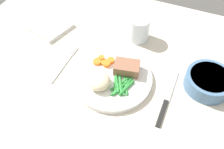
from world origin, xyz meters
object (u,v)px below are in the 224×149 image
(dinner_plate, at_px, (112,78))
(knife, at_px, (167,99))
(water_glass, at_px, (139,30))
(napkin, at_px, (51,26))
(fork, at_px, (64,64))
(salad_bowl, at_px, (209,81))
(meat_portion, at_px, (127,68))

(dinner_plate, xyz_separation_m, knife, (0.17, -0.00, -0.01))
(water_glass, bearing_deg, knife, -52.85)
(dinner_plate, height_order, napkin, dinner_plate)
(fork, bearing_deg, water_glass, 50.87)
(salad_bowl, xyz_separation_m, napkin, (-0.57, 0.05, -0.02))
(meat_portion, distance_m, fork, 0.20)
(fork, height_order, knife, knife)
(salad_bowl, relative_size, napkin, 1.10)
(dinner_plate, xyz_separation_m, water_glass, (0.01, 0.21, 0.03))
(knife, relative_size, salad_bowl, 1.52)
(knife, height_order, water_glass, water_glass)
(dinner_plate, relative_size, salad_bowl, 1.78)
(meat_portion, bearing_deg, water_glass, 97.04)
(water_glass, distance_m, salad_bowl, 0.28)
(fork, xyz_separation_m, napkin, (-0.14, 0.14, 0.00))
(dinner_plate, distance_m, knife, 0.17)
(water_glass, relative_size, napkin, 0.67)
(meat_portion, xyz_separation_m, fork, (-0.20, -0.04, -0.03))
(salad_bowl, distance_m, napkin, 0.57)
(dinner_plate, height_order, fork, dinner_plate)
(water_glass, bearing_deg, salad_bowl, -25.50)
(meat_portion, height_order, salad_bowl, same)
(dinner_plate, xyz_separation_m, meat_portion, (0.03, 0.04, 0.02))
(meat_portion, distance_m, water_glass, 0.17)
(knife, xyz_separation_m, water_glass, (-0.16, 0.21, 0.03))
(fork, distance_m, knife, 0.33)
(meat_portion, relative_size, water_glass, 0.90)
(knife, xyz_separation_m, salad_bowl, (0.10, 0.09, 0.02))
(dinner_plate, bearing_deg, meat_portion, 49.40)
(dinner_plate, distance_m, napkin, 0.33)
(fork, xyz_separation_m, salad_bowl, (0.43, 0.09, 0.02))
(dinner_plate, xyz_separation_m, napkin, (-0.30, 0.14, -0.00))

